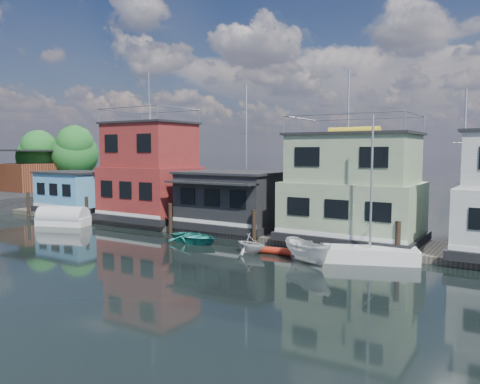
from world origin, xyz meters
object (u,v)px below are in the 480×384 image
Objects in this scene: day_sailer at (370,254)px; houseboat_red at (150,174)px; tarp_runabout at (63,218)px; dinghy_teal at (195,237)px; houseboat_dark at (232,200)px; houseboat_blue at (75,191)px; houseboat_green at (353,189)px; red_kayak at (272,251)px; motorboat at (308,251)px; dinghy_white at (250,243)px.

houseboat_red is at bearing 147.60° from day_sailer.
tarp_runabout is 13.20m from dinghy_teal.
dinghy_teal is at bearing -88.96° from houseboat_dark.
houseboat_green reaches higher than houseboat_blue.
red_kayak is at bearing 170.31° from day_sailer.
dinghy_teal is 8.65m from motorboat.
motorboat reaches higher than dinghy_teal.
houseboat_dark is 3.35× the size of dinghy_white.
houseboat_red reaches higher than houseboat_dark.
houseboat_red is at bearing 78.87° from dinghy_white.
tarp_runabout is 21.78m from motorboat.
houseboat_red is 5.37× the size of dinghy_white.
houseboat_red is 4.10× the size of red_kayak.
houseboat_green is 7.41m from dinghy_white.
houseboat_green is (9.00, 0.02, 1.13)m from houseboat_dark.
motorboat is at bearing -93.62° from houseboat_green.
houseboat_green is at bearing 0.00° from houseboat_red.
dinghy_white is at bearing -91.49° from dinghy_teal.
houseboat_red is 7.74m from tarp_runabout.
dinghy_white is at bearing -13.36° from houseboat_blue.
tarp_runabout is 17.84m from dinghy_white.
houseboat_red reaches higher than motorboat.
houseboat_blue is 17.50m from houseboat_dark.
red_kayak is at bearing -85.39° from dinghy_teal.
houseboat_green is 2.90× the size of red_kayak.
day_sailer is at bearing -17.10° from tarp_runabout.
houseboat_blue is 24.00m from red_kayak.
day_sailer reaches higher than tarp_runabout.
houseboat_red is 17.96m from motorboat.
houseboat_green is 10.50m from dinghy_teal.
houseboat_red is at bearing -180.00° from houseboat_green.
red_kayak is (1.21, 0.44, -0.37)m from dinghy_white.
houseboat_dark is 9.07m from houseboat_green.
tarp_runabout reaches higher than dinghy_white.
motorboat is (26.13, -5.85, -1.54)m from houseboat_blue.
houseboat_red is at bearing 155.65° from red_kayak.
dinghy_white is (12.72, -5.28, -3.52)m from houseboat_red.
dinghy_teal is at bearing 171.94° from red_kayak.
red_kayak is (5.84, -0.29, -0.16)m from dinghy_teal.
motorboat is at bearing -34.06° from houseboat_dark.
dinghy_white is (4.72, -5.26, -1.84)m from houseboat_dark.
houseboat_dark is at bearing -0.06° from houseboat_blue.
houseboat_blue is 0.86× the size of houseboat_dark.
day_sailer is (2.64, 2.13, -0.22)m from motorboat.
houseboat_blue is at bearing 105.62° from motorboat.
dinghy_teal is at bearing 162.74° from day_sailer.
houseboat_dark is at bearing 84.19° from motorboat.
day_sailer reaches higher than houseboat_blue.
motorboat reaches higher than red_kayak.
houseboat_dark is 0.88× the size of houseboat_green.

